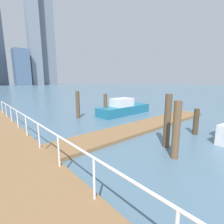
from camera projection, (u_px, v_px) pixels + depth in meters
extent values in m
plane|color=slate|center=(41.00, 113.00, 16.09)|extent=(300.00, 300.00, 0.00)
cube|color=olive|center=(145.00, 126.00, 11.33)|extent=(14.73, 2.00, 0.18)
cylinder|color=white|center=(94.00, 179.00, 3.75)|extent=(0.06, 0.06, 1.05)
cylinder|color=white|center=(59.00, 151.00, 5.22)|extent=(0.06, 0.06, 1.05)
cylinder|color=white|center=(39.00, 136.00, 6.69)|extent=(0.06, 0.06, 1.05)
cylinder|color=white|center=(26.00, 126.00, 8.16)|extent=(0.06, 0.06, 1.05)
cylinder|color=white|center=(18.00, 119.00, 9.64)|extent=(0.06, 0.06, 1.05)
cylinder|color=white|center=(11.00, 114.00, 11.11)|extent=(0.06, 0.06, 1.05)
cylinder|color=white|center=(6.00, 110.00, 12.58)|extent=(0.06, 0.06, 1.05)
cylinder|color=white|center=(2.00, 107.00, 14.05)|extent=(0.06, 0.06, 1.05)
cylinder|color=white|center=(73.00, 145.00, 4.39)|extent=(0.06, 25.87, 0.06)
cylinder|color=brown|center=(176.00, 130.00, 6.52)|extent=(0.31, 0.31, 2.41)
cylinder|color=#473826|center=(196.00, 122.00, 9.63)|extent=(0.30, 0.30, 1.56)
cylinder|color=brown|center=(105.00, 105.00, 14.68)|extent=(0.33, 0.33, 2.05)
cylinder|color=brown|center=(167.00, 121.00, 7.69)|extent=(0.32, 0.32, 2.58)
cylinder|color=brown|center=(78.00, 105.00, 13.88)|extent=(0.33, 0.33, 2.34)
cube|color=#1E6B8C|center=(124.00, 110.00, 15.76)|extent=(5.90, 1.92, 0.82)
cube|color=white|center=(122.00, 102.00, 15.39)|extent=(2.04, 1.45, 0.75)
cube|color=slate|center=(22.00, 68.00, 126.70)|extent=(10.79, 11.30, 27.65)
cube|color=gray|center=(33.00, 34.00, 132.07)|extent=(9.02, 8.02, 81.97)
cube|color=slate|center=(45.00, 41.00, 147.88)|extent=(13.50, 14.51, 78.92)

